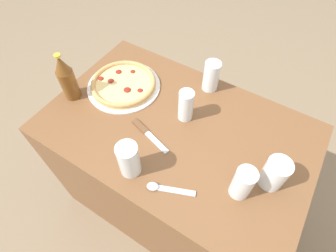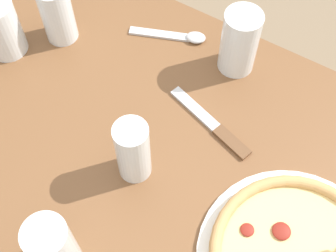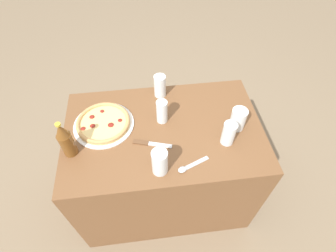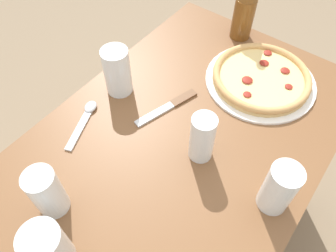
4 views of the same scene
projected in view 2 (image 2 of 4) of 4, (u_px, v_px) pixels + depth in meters
ground_plane at (160, 251)px, 1.57m from camera, size 8.00×8.00×0.00m
table at (158, 211)px, 1.24m from camera, size 1.10×0.70×0.76m
glass_mango_juice at (132, 152)px, 0.83m from camera, size 0.06×0.06×0.14m
glass_lemonade at (54, 248)px, 0.74m from camera, size 0.07×0.07×0.14m
glass_iced_tea at (58, 16)px, 1.00m from camera, size 0.07×0.07×0.14m
glass_water at (1, 30)px, 0.98m from camera, size 0.08×0.08×0.13m
glass_red_wine at (239, 45)px, 0.96m from camera, size 0.08×0.08×0.15m
knife at (213, 125)px, 0.93m from camera, size 0.21×0.08×0.01m
spoon at (180, 36)px, 1.05m from camera, size 0.17×0.09×0.02m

